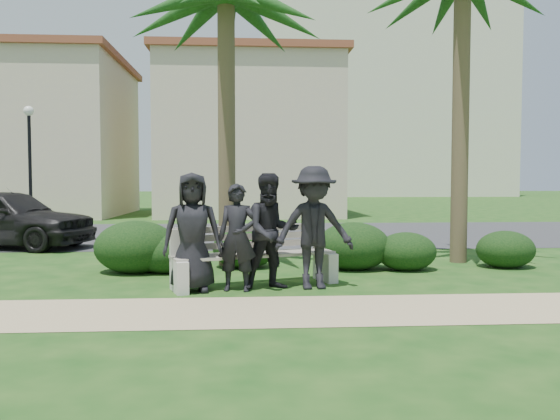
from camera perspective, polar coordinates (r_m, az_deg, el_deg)
The scene contains 19 objects.
ground at distance 8.57m, azimuth 4.75°, elevation -7.57°, with size 160.00×160.00×0.00m, color #154213.
footpath at distance 6.83m, azimuth 7.02°, elevation -10.32°, with size 30.00×1.60×0.01m, color tan.
asphalt_street at distance 16.45m, azimuth 0.64°, elevation -2.48°, with size 160.00×8.00×0.01m, color #2D2D30.
stucco_bldg_left at distance 28.52m, azimuth -26.07°, elevation 6.91°, with size 10.40×8.40×7.30m.
stucco_bldg_right at distance 26.41m, azimuth -3.20°, elevation 7.54°, with size 8.40×8.40×7.30m.
hotel_tower at distance 66.20m, azimuth 9.92°, elevation 13.25°, with size 26.00×18.00×37.30m.
street_lamp at distance 21.80m, azimuth -24.71°, elevation 6.34°, with size 0.36×0.36×4.29m.
park_bench at distance 8.25m, azimuth -2.52°, elevation -5.21°, with size 2.65×1.32×0.87m.
man_a at distance 7.86m, azimuth -9.15°, elevation -2.30°, with size 0.83×0.54×1.70m, color black.
man_b at distance 7.83m, azimuth -4.47°, elevation -2.87°, with size 0.56×0.37×1.54m, color black.
man_c at distance 7.92m, azimuth -0.89°, elevation -2.25°, with size 0.82×0.64×1.69m, color black.
man_d at distance 7.97m, azimuth 3.58°, elevation -1.85°, with size 1.16×0.67×1.79m, color black.
hedge_a at distance 9.78m, azimuth -14.81°, elevation -3.60°, with size 1.42×1.17×0.93m, color black.
hedge_b at distance 9.64m, azimuth -11.82°, elevation -4.30°, with size 1.09×0.90×0.71m, color black.
hedge_c at distance 10.01m, azimuth -3.71°, elevation -3.82°, with size 1.17×0.97×0.76m, color black.
hedge_d at distance 9.87m, azimuth 7.67°, elevation -3.62°, with size 1.34×1.10×0.87m, color black.
hedge_e at distance 9.95m, azimuth 13.06°, elevation -4.13°, with size 1.07×0.88×0.70m, color black.
hedge_f at distance 10.81m, azimuth 22.51°, elevation -3.73°, with size 1.06×0.88×0.69m, color black.
car_a at distance 14.44m, azimuth -26.78°, elevation -0.73°, with size 1.68×4.17×1.42m, color black.
Camera 1 is at (-1.25, -8.33, 1.57)m, focal length 35.00 mm.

